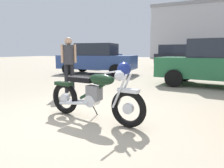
# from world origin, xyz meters

# --- Properties ---
(ground_plane) EXTENTS (80.00, 80.00, 0.00)m
(ground_plane) POSITION_xyz_m (0.00, 0.00, 0.00)
(ground_plane) COLOR tan
(vintage_motorcycle) EXTENTS (2.08, 0.73, 1.07)m
(vintage_motorcycle) POSITION_xyz_m (0.35, 0.20, 0.49)
(vintage_motorcycle) COLOR black
(vintage_motorcycle) RESTS_ON ground_plane
(bystander) EXTENTS (0.37, 0.32, 1.66)m
(bystander) POSITION_xyz_m (-1.71, 2.08, 1.02)
(bystander) COLOR black
(bystander) RESTS_ON ground_plane
(red_hatchback_near) EXTENTS (4.38, 2.30, 1.67)m
(red_hatchback_near) POSITION_xyz_m (-3.56, 6.97, 0.84)
(red_hatchback_near) COLOR black
(red_hatchback_near) RESTS_ON ground_plane
(white_estate_far) EXTENTS (4.03, 2.08, 1.78)m
(white_estate_far) POSITION_xyz_m (-6.21, 11.14, 0.92)
(white_estate_far) COLOR black
(white_estate_far) RESTS_ON ground_plane
(silver_sedan_mid) EXTENTS (4.35, 2.23, 1.67)m
(silver_sedan_mid) POSITION_xyz_m (2.43, 5.20, 0.84)
(silver_sedan_mid) COLOR black
(silver_sedan_mid) RESTS_ON ground_plane
(dark_sedan_left) EXTENTS (4.80, 2.20, 1.74)m
(dark_sedan_left) POSITION_xyz_m (0.40, 13.42, 0.94)
(dark_sedan_left) COLOR black
(dark_sedan_left) RESTS_ON ground_plane
(industrial_building) EXTENTS (22.53, 11.50, 18.98)m
(industrial_building) POSITION_xyz_m (3.38, 37.88, 4.55)
(industrial_building) COLOR #B2B2B7
(industrial_building) RESTS_ON ground_plane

